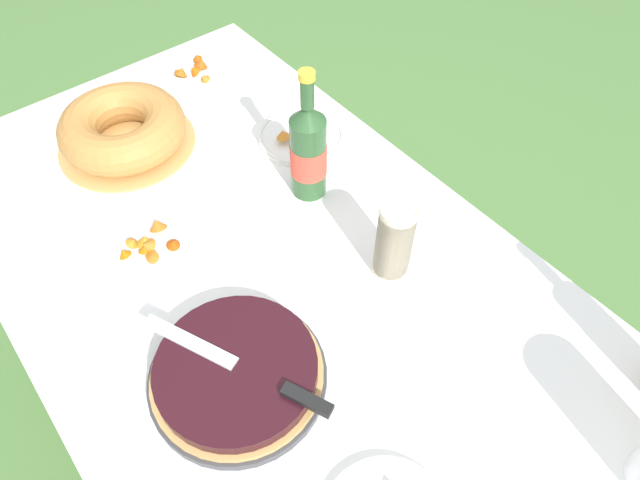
{
  "coord_description": "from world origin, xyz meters",
  "views": [
    {
      "loc": [
        0.53,
        -0.34,
        1.69
      ],
      "look_at": [
        -0.03,
        0.11,
        0.8
      ],
      "focal_mm": 32.0,
      "sensor_mm": 36.0,
      "label": 1
    }
  ],
  "objects": [
    {
      "name": "ground_plane",
      "position": [
        0.0,
        0.0,
        0.0
      ],
      "size": [
        16.0,
        16.0,
        0.0
      ],
      "primitive_type": "plane",
      "color": "#568442"
    },
    {
      "name": "serving_knife",
      "position": [
        0.12,
        -0.17,
        0.8
      ],
      "size": [
        0.35,
        0.17,
        0.01
      ],
      "rotation": [
        0.0,
        0.0,
        3.55
      ],
      "color": "silver",
      "rests_on": "berry_tart"
    },
    {
      "name": "bundt_cake",
      "position": [
        -0.6,
        -0.04,
        0.79
      ],
      "size": [
        0.33,
        0.33,
        0.1
      ],
      "color": "tan",
      "rests_on": "tablecloth"
    },
    {
      "name": "garden_table",
      "position": [
        0.0,
        0.0,
        0.67
      ],
      "size": [
        1.79,
        0.93,
        0.73
      ],
      "color": "#A87A47",
      "rests_on": "ground_plane"
    },
    {
      "name": "berry_tart",
      "position": [
        0.1,
        -0.18,
        0.77
      ],
      "size": [
        0.32,
        0.32,
        0.06
      ],
      "color": "#38383D",
      "rests_on": "tablecloth"
    },
    {
      "name": "snack_plate_right",
      "position": [
        -0.73,
        0.23,
        0.75
      ],
      "size": [
        0.19,
        0.19,
        0.05
      ],
      "color": "white",
      "rests_on": "tablecloth"
    },
    {
      "name": "snack_plate_left",
      "position": [
        -0.35,
        0.31,
        0.75
      ],
      "size": [
        0.22,
        0.22,
        0.06
      ],
      "color": "white",
      "rests_on": "tablecloth"
    },
    {
      "name": "cup_stack",
      "position": [
        0.09,
        0.2,
        0.83
      ],
      "size": [
        0.07,
        0.07,
        0.19
      ],
      "color": "beige",
      "rests_on": "tablecloth"
    },
    {
      "name": "tablecloth",
      "position": [
        0.0,
        0.0,
        0.72
      ],
      "size": [
        1.8,
        0.94,
        0.1
      ],
      "color": "white",
      "rests_on": "garden_table"
    },
    {
      "name": "snack_plate_far",
      "position": [
        -0.26,
        -0.16,
        0.75
      ],
      "size": [
        0.22,
        0.22,
        0.05
      ],
      "color": "white",
      "rests_on": "tablecloth"
    },
    {
      "name": "cider_bottle_green",
      "position": [
        -0.2,
        0.21,
        0.86
      ],
      "size": [
        0.08,
        0.08,
        0.32
      ],
      "color": "#2D562D",
      "rests_on": "tablecloth"
    }
  ]
}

